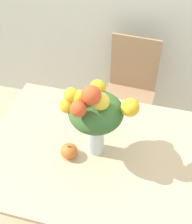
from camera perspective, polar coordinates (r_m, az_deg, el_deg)
ground_plane at (r=2.51m, az=0.98°, el=-18.35°), size 12.00×12.00×0.00m
dining_table at (r=1.93m, az=1.22°, el=-9.26°), size 1.41×0.99×0.76m
flower_vase at (r=1.64m, az=-0.13°, el=-0.19°), size 0.41×0.32×0.54m
pumpkin at (r=1.83m, az=-4.94°, el=-7.11°), size 0.10×0.10×0.09m
dining_chair_near_window at (r=2.66m, az=6.06°, el=3.51°), size 0.44×0.44×0.96m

